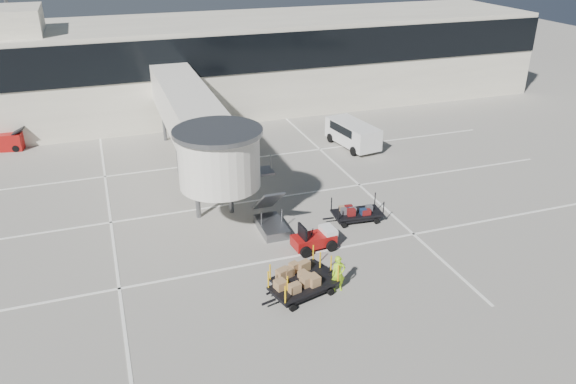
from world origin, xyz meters
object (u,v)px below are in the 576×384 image
object	(u,v)px
baggage_tug	(315,239)
ground_worker	(338,274)
box_cart_far	(301,286)
belt_loader	(1,142)
minivan	(352,132)
box_cart_near	(299,276)
suitcase_cart	(358,213)

from	to	relation	value
baggage_tug	ground_worker	world-z (taller)	ground_worker
box_cart_far	belt_loader	size ratio (longest dim) A/B	1.03
minivan	box_cart_near	bearing A→B (deg)	-131.02
ground_worker	belt_loader	xyz separation A→B (m)	(-17.08, 25.50, -0.25)
box_cart_near	baggage_tug	bearing A→B (deg)	35.73
box_cart_far	minivan	bearing A→B (deg)	43.43
box_cart_near	ground_worker	distance (m)	1.91
suitcase_cart	belt_loader	distance (m)	28.63
box_cart_near	minivan	bearing A→B (deg)	37.13
suitcase_cart	box_cart_far	xyz separation A→B (m)	(-5.70, -5.88, 0.04)
baggage_tug	belt_loader	size ratio (longest dim) A/B	0.64
baggage_tug	box_cart_far	xyz separation A→B (m)	(-2.18, -3.81, -0.02)
box_cart_near	minivan	distance (m)	19.45
suitcase_cart	ground_worker	world-z (taller)	ground_worker
baggage_tug	suitcase_cart	world-z (taller)	baggage_tug
suitcase_cart	minivan	distance (m)	12.41
box_cart_near	box_cart_far	bearing A→B (deg)	-124.18
baggage_tug	suitcase_cart	xyz separation A→B (m)	(3.51, 2.07, -0.06)
baggage_tug	box_cart_far	size ratio (longest dim) A/B	0.62
ground_worker	belt_loader	size ratio (longest dim) A/B	0.48
ground_worker	belt_loader	distance (m)	30.69
baggage_tug	box_cart_far	bearing A→B (deg)	-124.73
box_cart_far	ground_worker	world-z (taller)	ground_worker
belt_loader	box_cart_far	bearing A→B (deg)	-48.71
suitcase_cart	box_cart_near	size ratio (longest dim) A/B	1.00
box_cart_near	ground_worker	world-z (taller)	ground_worker
box_cart_far	belt_loader	bearing A→B (deg)	106.00
belt_loader	box_cart_near	bearing A→B (deg)	-47.50
ground_worker	minivan	world-z (taller)	minivan
box_cart_near	suitcase_cart	bearing A→B (deg)	21.99
baggage_tug	suitcase_cart	distance (m)	4.08
minivan	belt_loader	xyz separation A→B (m)	(-25.86, 8.11, -0.47)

